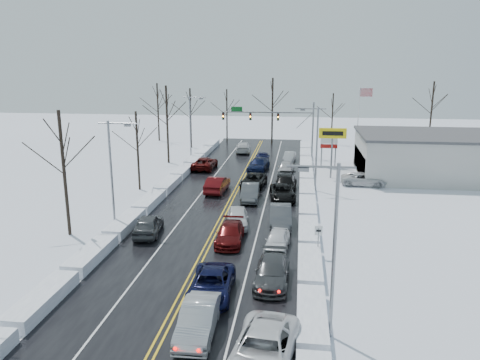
# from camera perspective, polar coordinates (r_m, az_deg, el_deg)

# --- Properties ---
(ground) EXTENTS (160.00, 160.00, 0.00)m
(ground) POSITION_cam_1_polar(r_m,az_deg,el_deg) (42.24, -2.14, -4.48)
(ground) COLOR silver
(ground) RESTS_ON ground
(road_surface) EXTENTS (14.00, 84.00, 0.01)m
(road_surface) POSITION_cam_1_polar(r_m,az_deg,el_deg) (44.12, -1.71, -3.65)
(road_surface) COLOR black
(road_surface) RESTS_ON ground
(snow_bank_left) EXTENTS (1.57, 72.00, 0.80)m
(snow_bank_left) POSITION_cam_1_polar(r_m,az_deg,el_deg) (45.89, -11.14, -3.22)
(snow_bank_left) COLOR white
(snow_bank_left) RESTS_ON ground
(snow_bank_right) EXTENTS (1.57, 72.00, 0.80)m
(snow_bank_right) POSITION_cam_1_polar(r_m,az_deg,el_deg) (43.62, 8.22, -4.01)
(snow_bank_right) COLOR white
(snow_bank_right) RESTS_ON ground
(traffic_signal_mast) EXTENTS (13.28, 0.39, 8.00)m
(traffic_signal_mast) POSITION_cam_1_polar(r_m,az_deg,el_deg) (68.01, 4.62, 7.36)
(traffic_signal_mast) COLOR slate
(traffic_signal_mast) RESTS_ON ground
(tires_plus_sign) EXTENTS (3.20, 0.34, 6.00)m
(tires_plus_sign) POSITION_cam_1_polar(r_m,az_deg,el_deg) (56.24, 11.21, 5.20)
(tires_plus_sign) COLOR slate
(tires_plus_sign) RESTS_ON ground
(used_vehicles_sign) EXTENTS (2.20, 0.22, 4.65)m
(used_vehicles_sign) POSITION_cam_1_polar(r_m,az_deg,el_deg) (62.42, 10.80, 4.54)
(used_vehicles_sign) COLOR slate
(used_vehicles_sign) RESTS_ON ground
(speed_limit_sign) EXTENTS (0.55, 0.09, 2.35)m
(speed_limit_sign) POSITION_cam_1_polar(r_m,az_deg,el_deg) (33.67, 9.54, -6.69)
(speed_limit_sign) COLOR slate
(speed_limit_sign) RESTS_ON ground
(flagpole) EXTENTS (1.87, 1.20, 10.00)m
(flagpole) POSITION_cam_1_polar(r_m,az_deg,el_deg) (70.39, 14.37, 7.56)
(flagpole) COLOR silver
(flagpole) RESTS_ON ground
(dealership_building) EXTENTS (20.40, 12.40, 5.30)m
(dealership_building) POSITION_cam_1_polar(r_m,az_deg,el_deg) (60.99, 23.73, 2.73)
(dealership_building) COLOR #B2B2AD
(dealership_building) RESTS_ON ground
(streetlight_se) EXTENTS (3.20, 0.25, 9.00)m
(streetlight_se) POSITION_cam_1_polar(r_m,az_deg,el_deg) (23.04, 10.99, -6.96)
(streetlight_se) COLOR slate
(streetlight_se) RESTS_ON ground
(streetlight_ne) EXTENTS (3.20, 0.25, 9.00)m
(streetlight_ne) POSITION_cam_1_polar(r_m,az_deg,el_deg) (50.17, 9.14, 4.60)
(streetlight_ne) COLOR slate
(streetlight_ne) RESTS_ON ground
(streetlight_sw) EXTENTS (3.20, 0.25, 9.00)m
(streetlight_sw) POSITION_cam_1_polar(r_m,az_deg,el_deg) (39.36, -15.19, 1.65)
(streetlight_sw) COLOR slate
(streetlight_sw) RESTS_ON ground
(streetlight_nw) EXTENTS (3.20, 0.25, 9.00)m
(streetlight_nw) POSITION_cam_1_polar(r_m,az_deg,el_deg) (65.72, -5.92, 6.94)
(streetlight_nw) COLOR slate
(streetlight_nw) RESTS_ON ground
(tree_left_b) EXTENTS (4.00, 4.00, 10.00)m
(tree_left_b) POSITION_cam_1_polar(r_m,az_deg,el_deg) (38.63, -20.88, 3.52)
(tree_left_b) COLOR #2D231C
(tree_left_b) RESTS_ON ground
(tree_left_c) EXTENTS (3.40, 3.40, 8.50)m
(tree_left_c) POSITION_cam_1_polar(r_m,az_deg,el_deg) (51.04, -12.46, 5.32)
(tree_left_c) COLOR #2D231C
(tree_left_c) RESTS_ON ground
(tree_left_d) EXTENTS (4.20, 4.20, 10.50)m
(tree_left_d) POSITION_cam_1_polar(r_m,az_deg,el_deg) (64.30, -8.92, 8.51)
(tree_left_d) COLOR #2D231C
(tree_left_d) RESTS_ON ground
(tree_left_e) EXTENTS (3.80, 3.80, 9.50)m
(tree_left_e) POSITION_cam_1_polar(r_m,az_deg,el_deg) (75.82, -6.08, 8.91)
(tree_left_e) COLOR #2D231C
(tree_left_e) RESTS_ON ground
(tree_far_a) EXTENTS (4.00, 4.00, 10.00)m
(tree_far_a) POSITION_cam_1_polar(r_m,az_deg,el_deg) (83.46, -10.01, 9.49)
(tree_far_a) COLOR #2D231C
(tree_far_a) RESTS_ON ground
(tree_far_b) EXTENTS (3.60, 3.60, 9.00)m
(tree_far_b) POSITION_cam_1_polar(r_m,az_deg,el_deg) (81.77, -1.62, 9.12)
(tree_far_b) COLOR #2D231C
(tree_far_b) RESTS_ON ground
(tree_far_c) EXTENTS (4.40, 4.40, 11.00)m
(tree_far_c) POSITION_cam_1_polar(r_m,az_deg,el_deg) (78.82, 3.99, 9.92)
(tree_far_c) COLOR #2D231C
(tree_far_c) RESTS_ON ground
(tree_far_d) EXTENTS (3.40, 3.40, 8.50)m
(tree_far_d) POSITION_cam_1_polar(r_m,az_deg,el_deg) (80.50, 11.23, 8.52)
(tree_far_d) COLOR #2D231C
(tree_far_d) RESTS_ON ground
(tree_far_e) EXTENTS (4.20, 4.20, 10.50)m
(tree_far_e) POSITION_cam_1_polar(r_m,az_deg,el_deg) (83.47, 22.41, 8.89)
(tree_far_e) COLOR #2D231C
(tree_far_e) RESTS_ON ground
(queued_car_1) EXTENTS (1.84, 4.96, 1.62)m
(queued_car_1) POSITION_cam_1_polar(r_m,az_deg,el_deg) (25.29, -5.08, -18.18)
(queued_car_1) COLOR #A1A4A8
(queued_car_1) RESTS_ON ground
(queued_car_2) EXTENTS (2.66, 5.45, 1.49)m
(queued_car_2) POSITION_cam_1_polar(r_m,az_deg,el_deg) (28.73, -3.51, -13.91)
(queued_car_2) COLOR black
(queued_car_2) RESTS_ON ground
(queued_car_3) EXTENTS (2.14, 4.96, 1.42)m
(queued_car_3) POSITION_cam_1_polar(r_m,az_deg,el_deg) (36.39, -1.23, -7.62)
(queued_car_3) COLOR #4A090A
(queued_car_3) RESTS_ON ground
(queued_car_4) EXTENTS (2.40, 4.67, 1.52)m
(queued_car_4) POSITION_cam_1_polar(r_m,az_deg,el_deg) (39.88, -0.33, -5.62)
(queued_car_4) COLOR white
(queued_car_4) RESTS_ON ground
(queued_car_5) EXTENTS (1.92, 4.96, 1.61)m
(queued_car_5) POSITION_cam_1_polar(r_m,az_deg,el_deg) (47.21, 1.23, -2.45)
(queued_car_5) COLOR #474A4D
(queued_car_5) RESTS_ON ground
(queued_car_6) EXTENTS (2.91, 5.41, 1.44)m
(queued_car_6) POSITION_cam_1_polar(r_m,az_deg,el_deg) (52.24, 1.66, -0.81)
(queued_car_6) COLOR black
(queued_car_6) RESTS_ON ground
(queued_car_7) EXTENTS (2.89, 5.66, 1.57)m
(queued_car_7) POSITION_cam_1_polar(r_m,az_deg,el_deg) (60.08, 2.27, 1.18)
(queued_car_7) COLOR black
(queued_car_7) RESTS_ON ground
(queued_car_8) EXTENTS (1.92, 4.55, 1.53)m
(queued_car_8) POSITION_cam_1_polar(r_m,az_deg,el_deg) (64.25, 2.71, 2.03)
(queued_car_8) COLOR black
(queued_car_8) RESTS_ON ground
(queued_car_11) EXTENTS (2.17, 5.20, 1.50)m
(queued_car_11) POSITION_cam_1_polar(r_m,az_deg,el_deg) (30.26, 3.90, -12.38)
(queued_car_11) COLOR #3A3D3F
(queued_car_11) RESTS_ON ground
(queued_car_12) EXTENTS (1.97, 4.22, 1.40)m
(queued_car_12) POSITION_cam_1_polar(r_m,az_deg,el_deg) (35.24, 4.53, -8.41)
(queued_car_12) COLOR white
(queued_car_12) RESTS_ON ground
(queued_car_13) EXTENTS (2.06, 5.23, 1.70)m
(queued_car_13) POSITION_cam_1_polar(r_m,az_deg,el_deg) (40.18, 4.94, -5.52)
(queued_car_13) COLOR #444649
(queued_car_13) RESTS_ON ground
(queued_car_14) EXTENTS (3.01, 5.50, 1.46)m
(queued_car_14) POSITION_cam_1_polar(r_m,az_deg,el_deg) (47.66, 5.16, -2.34)
(queued_car_14) COLOR black
(queued_car_14) RESTS_ON ground
(queued_car_15) EXTENTS (2.54, 5.58, 1.58)m
(queued_car_15) POSITION_cam_1_polar(r_m,az_deg,el_deg) (51.04, 5.54, -1.23)
(queued_car_15) COLOR black
(queued_car_15) RESTS_ON ground
(queued_car_16) EXTENTS (2.09, 4.53, 1.50)m
(queued_car_16) POSITION_cam_1_polar(r_m,az_deg,el_deg) (58.58, 5.57, 0.78)
(queued_car_16) COLOR #B9B9BB
(queued_car_16) RESTS_ON ground
(queued_car_17) EXTENTS (1.81, 4.18, 1.34)m
(queued_car_17) POSITION_cam_1_polar(r_m,az_deg,el_deg) (65.78, 6.04, 2.26)
(queued_car_17) COLOR #9CA0A4
(queued_car_17) RESTS_ON ground
(oncoming_car_0) EXTENTS (2.11, 5.24, 1.69)m
(oncoming_car_0) POSITION_cam_1_polar(r_m,az_deg,el_deg) (50.22, -2.78, -1.44)
(oncoming_car_0) COLOR #540B0D
(oncoming_car_0) RESTS_ON ground
(oncoming_car_1) EXTENTS (2.81, 5.71, 1.56)m
(oncoming_car_1) POSITION_cam_1_polar(r_m,az_deg,el_deg) (61.00, -4.29, 1.35)
(oncoming_car_1) COLOR #480B09
(oncoming_car_1) RESTS_ON ground
(oncoming_car_2) EXTENTS (2.64, 5.55, 1.56)m
(oncoming_car_2) POSITION_cam_1_polar(r_m,az_deg,el_deg) (72.28, 0.39, 3.41)
(oncoming_car_2) COLOR silver
(oncoming_car_2) RESTS_ON ground
(oncoming_car_3) EXTENTS (2.53, 5.02, 1.64)m
(oncoming_car_3) POSITION_cam_1_polar(r_m,az_deg,el_deg) (38.75, -11.07, -6.51)
(oncoming_car_3) COLOR #434649
(oncoming_car_3) RESTS_ON ground
(parked_car_0) EXTENTS (5.28, 2.73, 1.42)m
(parked_car_0) POSITION_cam_1_polar(r_m,az_deg,el_deg) (54.55, 14.85, -0.64)
(parked_car_0) COLOR silver
(parked_car_0) RESTS_ON ground
(parked_car_1) EXTENTS (2.26, 4.99, 1.42)m
(parked_car_1) POSITION_cam_1_polar(r_m,az_deg,el_deg) (57.44, 17.58, -0.09)
(parked_car_1) COLOR black
(parked_car_1) RESTS_ON ground
(parked_car_2) EXTENTS (1.75, 4.07, 1.37)m
(parked_car_2) POSITION_cam_1_polar(r_m,az_deg,el_deg) (64.66, 14.42, 1.67)
(parked_car_2) COLOR black
(parked_car_2) RESTS_ON ground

